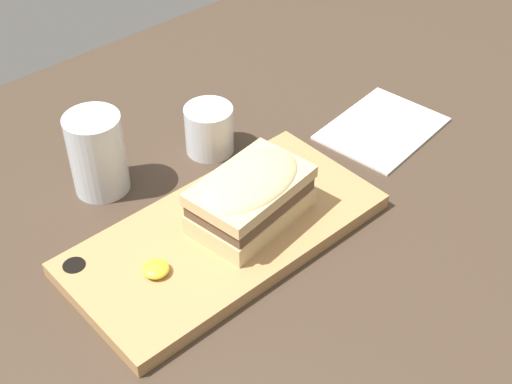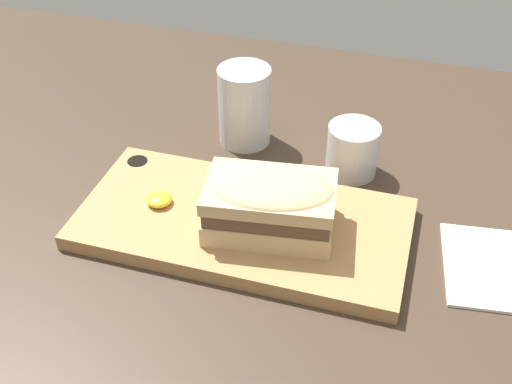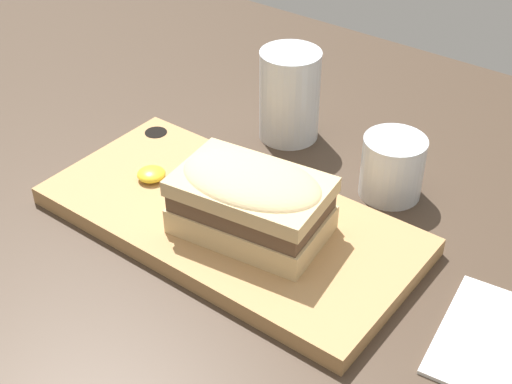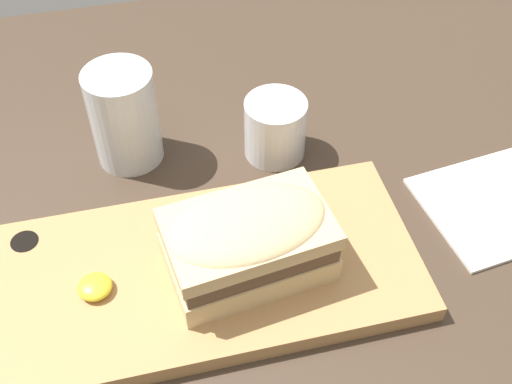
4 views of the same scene
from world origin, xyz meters
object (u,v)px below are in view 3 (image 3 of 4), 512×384
object	(u,v)px
serving_board	(229,220)
wine_glass	(392,170)
water_glass	(289,101)
sandwich	(251,199)

from	to	relation	value
serving_board	wine_glass	size ratio (longest dim) A/B	5.62
serving_board	wine_glass	bearing A→B (deg)	56.14
serving_board	water_glass	bearing A→B (deg)	106.65
sandwich	wine_glass	xyz separation A→B (cm)	(6.79, 16.35, -2.75)
serving_board	sandwich	world-z (taller)	sandwich
water_glass	sandwich	bearing A→B (deg)	-64.77
sandwich	water_glass	distance (cm)	21.66
serving_board	wine_glass	xyz separation A→B (cm)	(10.41, 15.51, 2.11)
water_glass	wine_glass	size ratio (longest dim) A/B	1.61
serving_board	wine_glass	distance (cm)	18.80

